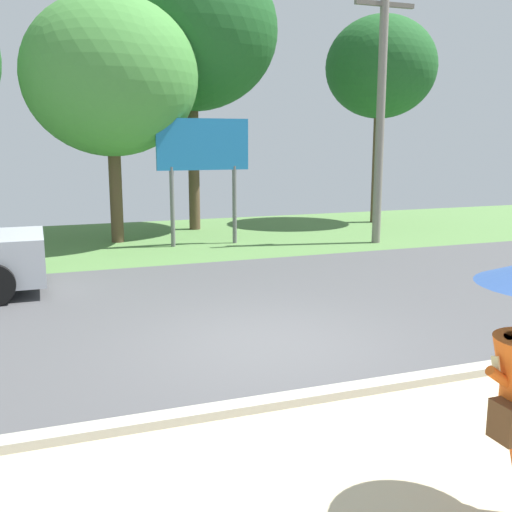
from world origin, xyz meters
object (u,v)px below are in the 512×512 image
Objects in this scene: roadside_billboard at (203,154)px; tree_center_back at (111,77)px; utility_pole at (381,110)px; tree_right_far at (381,68)px; tree_right_mid at (191,31)px.

roadside_billboard is 3.35m from tree_center_back.
roadside_billboard is (-4.76, 1.34, -1.19)m from utility_pole.
roadside_billboard is 0.51× the size of tree_center_back.
utility_pole reaches higher than tree_center_back.
tree_right_far is at bearing 59.17° from utility_pole.
tree_right_far is at bearing -4.35° from tree_right_mid.
tree_center_back reaches higher than roadside_billboard.
utility_pole is 1.00× the size of tree_right_far.
tree_right_mid reaches higher than tree_right_far.
tree_center_back is 3.64m from tree_right_mid.
roadside_billboard is 0.49× the size of tree_right_far.
utility_pole is at bearing -45.95° from tree_right_mid.
tree_center_back is at bearing 149.52° from roadside_billboard.
tree_center_back is at bearing -147.68° from tree_right_mid.
tree_right_mid reaches higher than tree_center_back.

